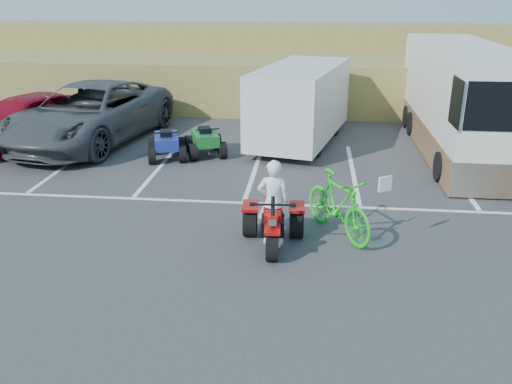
# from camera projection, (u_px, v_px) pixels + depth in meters

# --- Properties ---
(ground) EXTENTS (100.00, 100.00, 0.00)m
(ground) POSITION_uv_depth(u_px,v_px,m) (228.00, 249.00, 10.52)
(ground) COLOR #363638
(ground) RESTS_ON ground
(parking_stripes) EXTENTS (28.00, 5.16, 0.01)m
(parking_stripes) POSITION_uv_depth(u_px,v_px,m) (284.00, 181.00, 14.21)
(parking_stripes) COLOR white
(parking_stripes) RESTS_ON ground
(grass_embankment) EXTENTS (40.00, 8.50, 3.10)m
(grass_embankment) POSITION_uv_depth(u_px,v_px,m) (280.00, 66.00, 24.41)
(grass_embankment) COLOR olive
(grass_embankment) RESTS_ON ground
(red_trike_atv) EXTENTS (1.34, 1.74, 1.09)m
(red_trike_atv) POSITION_uv_depth(u_px,v_px,m) (273.00, 246.00, 10.64)
(red_trike_atv) COLOR #A30A09
(red_trike_atv) RESTS_ON ground
(rider) EXTENTS (0.65, 0.45, 1.72)m
(rider) POSITION_uv_depth(u_px,v_px,m) (273.00, 202.00, 10.48)
(rider) COLOR white
(rider) RESTS_ON ground
(green_dirt_bike) EXTENTS (1.68, 2.16, 1.30)m
(green_dirt_bike) POSITION_uv_depth(u_px,v_px,m) (338.00, 205.00, 10.91)
(green_dirt_bike) COLOR #14BF19
(green_dirt_bike) RESTS_ON ground
(grey_pickup) EXTENTS (4.29, 7.24, 1.89)m
(grey_pickup) POSITION_uv_depth(u_px,v_px,m) (90.00, 113.00, 17.46)
(grey_pickup) COLOR #404347
(grey_pickup) RESTS_ON ground
(red_car) EXTENTS (3.65, 5.21, 1.65)m
(red_car) POSITION_uv_depth(u_px,v_px,m) (26.00, 119.00, 17.30)
(red_car) COLOR maroon
(red_car) RESTS_ON ground
(cargo_trailer) EXTENTS (3.26, 5.61, 2.46)m
(cargo_trailer) POSITION_uv_depth(u_px,v_px,m) (301.00, 102.00, 17.22)
(cargo_trailer) COLOR silver
(cargo_trailer) RESTS_ON ground
(rv_motorhome) EXTENTS (2.27, 8.70, 3.12)m
(rv_motorhome) POSITION_uv_depth(u_px,v_px,m) (460.00, 107.00, 16.44)
(rv_motorhome) COLOR silver
(rv_motorhome) RESTS_ON ground
(quad_atv_blue) EXTENTS (1.44, 1.69, 0.94)m
(quad_atv_blue) POSITION_uv_depth(u_px,v_px,m) (168.00, 158.00, 16.08)
(quad_atv_blue) COLOR navy
(quad_atv_blue) RESTS_ON ground
(quad_atv_green) EXTENTS (1.52, 1.74, 0.95)m
(quad_atv_green) POSITION_uv_depth(u_px,v_px,m) (206.00, 155.00, 16.41)
(quad_atv_green) COLOR #166225
(quad_atv_green) RESTS_ON ground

